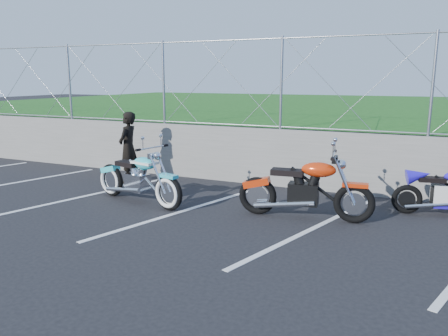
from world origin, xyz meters
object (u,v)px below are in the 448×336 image
at_px(cruiser_turquoise, 139,180).
at_px(sportbike_blue, 447,194).
at_px(person_standing, 128,147).
at_px(naked_orange, 306,191).

height_order(cruiser_turquoise, sportbike_blue, cruiser_turquoise).
relative_size(cruiser_turquoise, person_standing, 1.38).
bearing_deg(sportbike_blue, person_standing, 168.75).
xyz_separation_m(naked_orange, person_standing, (-4.47, 1.02, 0.33)).
xyz_separation_m(cruiser_turquoise, naked_orange, (3.22, 0.36, 0.04)).
relative_size(cruiser_turquoise, naked_orange, 0.97).
xyz_separation_m(naked_orange, sportbike_blue, (2.24, 1.18, -0.10)).
bearing_deg(sportbike_blue, naked_orange, -164.92).
bearing_deg(naked_orange, sportbike_blue, 21.27).
bearing_deg(person_standing, sportbike_blue, 82.60).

